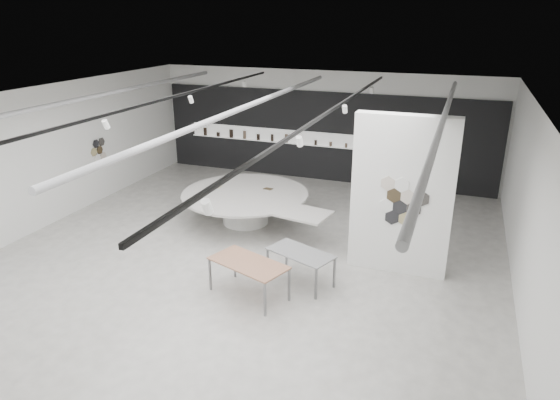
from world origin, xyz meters
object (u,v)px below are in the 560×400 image
(partition_column, at_px, (402,196))
(sample_table_stone, at_px, (301,255))
(display_island, at_px, (247,204))
(kitchen_counter, at_px, (410,178))
(sample_table_wood, at_px, (248,265))

(partition_column, relative_size, sample_table_stone, 2.25)
(sample_table_stone, bearing_deg, partition_column, 36.05)
(partition_column, relative_size, display_island, 0.76)
(partition_column, bearing_deg, kitchen_counter, 93.57)
(sample_table_wood, bearing_deg, sample_table_stone, 46.03)
(display_island, bearing_deg, sample_table_wood, -55.23)
(partition_column, height_order, kitchen_counter, partition_column)
(sample_table_wood, relative_size, sample_table_stone, 1.14)
(display_island, height_order, kitchen_counter, kitchen_counter)
(display_island, relative_size, kitchen_counter, 2.69)
(partition_column, bearing_deg, sample_table_stone, -143.95)
(display_island, height_order, sample_table_stone, display_island)
(sample_table_stone, bearing_deg, display_island, 132.50)
(partition_column, xyz_separation_m, sample_table_wood, (-2.72, -2.24, -1.09))
(partition_column, distance_m, sample_table_stone, 2.58)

